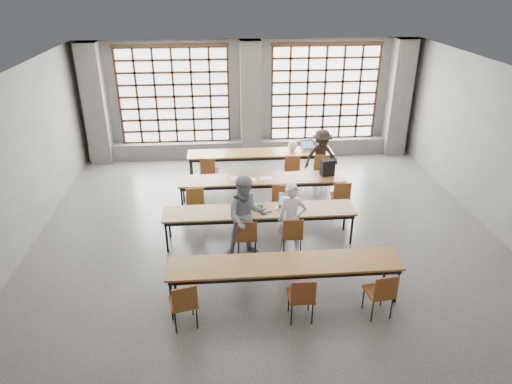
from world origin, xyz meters
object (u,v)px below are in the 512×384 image
(chair_near_mid, at_px, (302,295))
(student_female, at_px, (246,217))
(desk_row_b, at_px, (262,181))
(student_male, at_px, (292,219))
(chair_mid_right, at_px, (341,194))
(chair_back_mid, at_px, (292,166))
(chair_front_right, at_px, (292,232))
(chair_back_right, at_px, (321,165))
(desk_row_c, at_px, (259,213))
(chair_mid_centre, at_px, (281,196))
(desk_row_d, at_px, (284,266))
(desk_row_a, at_px, (260,154))
(chair_front_left, at_px, (247,234))
(chair_near_left, at_px, (184,301))
(student_back, at_px, (321,156))
(chair_back_left, at_px, (209,169))
(plastic_bag, at_px, (293,146))
(chair_mid_left, at_px, (195,200))
(chair_near_right, at_px, (382,291))
(laptop_back, at_px, (308,147))
(phone, at_px, (268,212))
(red_pouch, at_px, (183,300))
(backpack, at_px, (327,168))
(laptop_front, at_px, (286,204))
(mouse, at_px, (305,208))
(green_box, at_px, (257,207))

(chair_near_mid, height_order, student_female, student_female)
(desk_row_b, distance_m, student_male, 2.16)
(chair_mid_right, bearing_deg, chair_near_mid, -113.43)
(chair_back_mid, xyz_separation_m, chair_front_right, (-0.52, -3.39, 0.00))
(chair_back_right, bearing_deg, desk_row_c, -124.72)
(chair_mid_centre, bearing_deg, chair_near_mid, -92.15)
(desk_row_d, distance_m, student_male, 1.48)
(desk_row_a, bearing_deg, chair_front_left, -98.98)
(desk_row_d, relative_size, chair_near_left, 4.55)
(student_back, bearing_deg, desk_row_a, 149.79)
(chair_back_left, distance_m, student_back, 3.03)
(chair_mid_right, xyz_separation_m, plastic_bag, (-0.77, 2.45, 0.34))
(chair_mid_left, xyz_separation_m, chair_near_mid, (1.84, -3.56, 0.00))
(chair_near_right, height_order, laptop_back, laptop_back)
(laptop_back, xyz_separation_m, phone, (-1.49, -3.60, -0.05))
(desk_row_d, bearing_deg, chair_near_mid, -72.46)
(desk_row_a, distance_m, chair_near_left, 6.21)
(chair_mid_left, height_order, plastic_bag, plastic_bag)
(chair_back_right, bearing_deg, chair_near_left, -122.04)
(chair_mid_right, distance_m, chair_near_mid, 3.88)
(chair_near_right, distance_m, red_pouch, 3.21)
(desk_row_d, xyz_separation_m, chair_back_left, (-1.34, 4.71, -0.13))
(chair_front_left, bearing_deg, desk_row_b, 77.16)
(chair_near_right, bearing_deg, backpack, 89.47)
(desk_row_c, distance_m, laptop_front, 0.60)
(chair_near_left, bearing_deg, desk_row_b, 68.74)
(desk_row_c, relative_size, chair_near_left, 4.55)
(chair_near_left, relative_size, chair_near_mid, 1.00)
(chair_back_mid, distance_m, mouse, 2.80)
(chair_mid_right, relative_size, red_pouch, 4.40)
(green_box, xyz_separation_m, backpack, (1.86, 1.59, 0.15))
(chair_mid_left, xyz_separation_m, backpack, (3.19, 0.68, 0.39))
(chair_near_mid, distance_m, green_box, 2.71)
(chair_near_mid, relative_size, plastic_bag, 3.08)
(student_back, distance_m, phone, 3.47)
(chair_front_right, distance_m, chair_near_left, 2.80)
(desk_row_d, height_order, chair_front_right, chair_front_right)
(chair_back_mid, distance_m, student_male, 3.31)
(laptop_front, bearing_deg, desk_row_a, 94.21)
(desk_row_a, distance_m, chair_front_left, 4.07)
(chair_near_right, height_order, red_pouch, chair_near_right)
(laptop_front, height_order, mouse, laptop_front)
(chair_near_left, distance_m, chair_near_mid, 1.88)
(chair_mid_left, height_order, backpack, backpack)
(green_box, distance_m, red_pouch, 2.94)
(chair_mid_left, xyz_separation_m, chair_mid_centre, (1.97, 0.00, 0.00))
(desk_row_c, distance_m, chair_near_left, 2.94)
(chair_mid_centre, xyz_separation_m, student_male, (0.01, -1.50, 0.23))
(chair_near_mid, height_order, red_pouch, chair_near_mid)
(desk_row_a, xyz_separation_m, mouse, (0.62, -3.41, 0.08))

